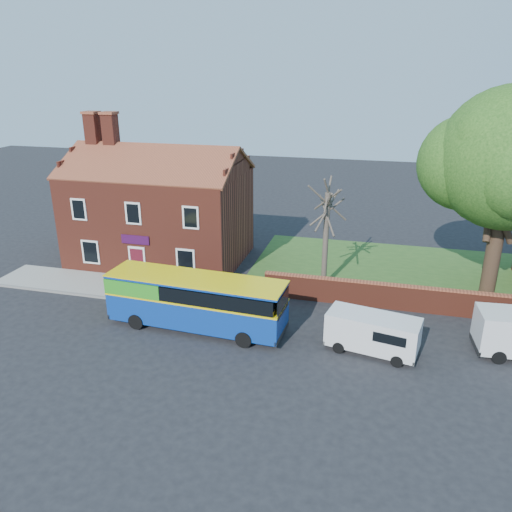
# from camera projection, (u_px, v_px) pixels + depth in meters

# --- Properties ---
(ground) EXTENTS (120.00, 120.00, 0.00)m
(ground) POSITION_uv_depth(u_px,v_px,m) (196.00, 347.00, 25.66)
(ground) COLOR black
(ground) RESTS_ON ground
(pavement) EXTENTS (18.00, 3.50, 0.12)m
(pavement) POSITION_uv_depth(u_px,v_px,m) (127.00, 288.00, 32.49)
(pavement) COLOR gray
(pavement) RESTS_ON ground
(kerb) EXTENTS (18.00, 0.15, 0.14)m
(kerb) POSITION_uv_depth(u_px,v_px,m) (113.00, 299.00, 30.90)
(kerb) COLOR slate
(kerb) RESTS_ON ground
(grass_strip) EXTENTS (26.00, 12.00, 0.04)m
(grass_strip) POSITION_uv_depth(u_px,v_px,m) (440.00, 276.00, 34.42)
(grass_strip) COLOR #426B28
(grass_strip) RESTS_ON ground
(shop_building) EXTENTS (12.30, 8.13, 10.50)m
(shop_building) POSITION_uv_depth(u_px,v_px,m) (160.00, 215.00, 36.53)
(shop_building) COLOR maroon
(shop_building) RESTS_ON ground
(boundary_wall) EXTENTS (22.00, 0.38, 1.60)m
(boundary_wall) POSITION_uv_depth(u_px,v_px,m) (451.00, 302.00, 28.70)
(boundary_wall) COLOR maroon
(boundary_wall) RESTS_ON ground
(bus) EXTENTS (9.93, 3.09, 2.99)m
(bus) POSITION_uv_depth(u_px,v_px,m) (191.00, 299.00, 27.07)
(bus) COLOR navy
(bus) RESTS_ON ground
(van_near) EXTENTS (4.78, 2.67, 1.98)m
(van_near) POSITION_uv_depth(u_px,v_px,m) (373.00, 332.00, 24.84)
(van_near) COLOR silver
(van_near) RESTS_ON ground
(large_tree) EXTENTS (10.45, 8.27, 12.75)m
(large_tree) POSITION_uv_depth(u_px,v_px,m) (510.00, 163.00, 28.73)
(large_tree) COLOR black
(large_tree) RESTS_ON ground
(bare_tree) EXTENTS (2.58, 3.07, 6.88)m
(bare_tree) POSITION_uv_depth(u_px,v_px,m) (326.00, 235.00, 31.60)
(bare_tree) COLOR #4C4238
(bare_tree) RESTS_ON ground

